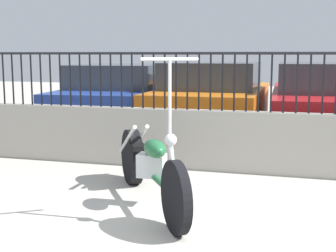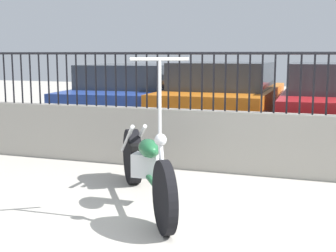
# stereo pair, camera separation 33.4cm
# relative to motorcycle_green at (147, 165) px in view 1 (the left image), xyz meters

# --- Properties ---
(low_wall) EXTENTS (9.10, 0.18, 0.81)m
(low_wall) POSITION_rel_motorcycle_green_xyz_m (0.94, 1.49, 0.01)
(low_wall) COLOR #9E998E
(low_wall) RESTS_ON ground_plane
(fence_railing) EXTENTS (9.10, 0.04, 0.77)m
(fence_railing) POSITION_rel_motorcycle_green_xyz_m (0.94, 1.49, 0.92)
(fence_railing) COLOR black
(fence_railing) RESTS_ON low_wall
(motorcycle_green) EXTENTS (1.40, 2.07, 1.53)m
(motorcycle_green) POSITION_rel_motorcycle_green_xyz_m (0.00, 0.00, 0.00)
(motorcycle_green) COLOR black
(motorcycle_green) RESTS_ON ground_plane
(car_blue) EXTENTS (2.25, 4.39, 1.34)m
(car_blue) POSITION_rel_motorcycle_green_xyz_m (-2.05, 4.52, 0.29)
(car_blue) COLOR black
(car_blue) RESTS_ON ground_plane
(car_orange) EXTENTS (1.90, 4.01, 1.40)m
(car_orange) POSITION_rel_motorcycle_green_xyz_m (-0.06, 4.31, 0.31)
(car_orange) COLOR black
(car_orange) RESTS_ON ground_plane
(car_red) EXTENTS (1.99, 4.41, 1.40)m
(car_red) POSITION_rel_motorcycle_green_xyz_m (2.01, 4.12, 0.31)
(car_red) COLOR black
(car_red) RESTS_ON ground_plane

